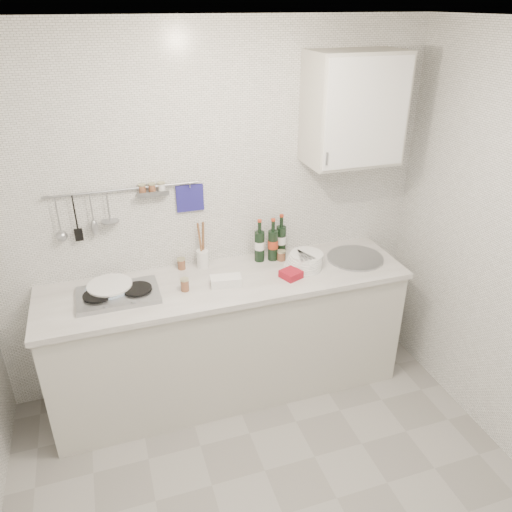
# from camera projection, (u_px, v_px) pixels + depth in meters

# --- Properties ---
(ceiling) EXTENTS (3.00, 3.00, 0.00)m
(ceiling) POSITION_uv_depth(u_px,v_px,m) (302.00, 23.00, 1.65)
(ceiling) COLOR silver
(ceiling) RESTS_ON back_wall
(back_wall) EXTENTS (3.00, 0.02, 2.50)m
(back_wall) POSITION_uv_depth(u_px,v_px,m) (214.00, 217.00, 3.40)
(back_wall) COLOR silver
(back_wall) RESTS_ON floor
(counter) EXTENTS (2.44, 0.64, 0.96)m
(counter) POSITION_uv_depth(u_px,v_px,m) (230.00, 339.00, 3.53)
(counter) COLOR beige
(counter) RESTS_ON floor
(wall_rail) EXTENTS (0.98, 0.09, 0.34)m
(wall_rail) POSITION_uv_depth(u_px,v_px,m) (122.00, 204.00, 3.13)
(wall_rail) COLOR #93969B
(wall_rail) RESTS_ON back_wall
(wall_cabinet) EXTENTS (0.60, 0.38, 0.70)m
(wall_cabinet) POSITION_uv_depth(u_px,v_px,m) (354.00, 109.00, 3.18)
(wall_cabinet) COLOR beige
(wall_cabinet) RESTS_ON back_wall
(plate_stack_hob) EXTENTS (0.31, 0.30, 0.06)m
(plate_stack_hob) POSITION_uv_depth(u_px,v_px,m) (108.00, 289.00, 3.14)
(plate_stack_hob) COLOR #5184B8
(plate_stack_hob) RESTS_ON counter
(plate_stack_sink) EXTENTS (0.28, 0.27, 0.10)m
(plate_stack_sink) POSITION_uv_depth(u_px,v_px,m) (305.00, 261.00, 3.44)
(plate_stack_sink) COLOR white
(plate_stack_sink) RESTS_ON counter
(wine_bottles) EXTENTS (0.25, 0.12, 0.31)m
(wine_bottles) POSITION_uv_depth(u_px,v_px,m) (271.00, 238.00, 3.50)
(wine_bottles) COLOR black
(wine_bottles) RESTS_ON counter
(butter_dish) EXTENTS (0.21, 0.13, 0.06)m
(butter_dish) POSITION_uv_depth(u_px,v_px,m) (226.00, 281.00, 3.22)
(butter_dish) COLOR white
(butter_dish) RESTS_ON counter
(strawberry_punnet) EXTENTS (0.16, 0.16, 0.05)m
(strawberry_punnet) POSITION_uv_depth(u_px,v_px,m) (291.00, 274.00, 3.31)
(strawberry_punnet) COLOR #A4121E
(strawberry_punnet) RESTS_ON counter
(utensil_crock) EXTENTS (0.08, 0.08, 0.34)m
(utensil_crock) POSITION_uv_depth(u_px,v_px,m) (203.00, 256.00, 3.42)
(utensil_crock) COLOR white
(utensil_crock) RESTS_ON counter
(jar_a) EXTENTS (0.06, 0.06, 0.08)m
(jar_a) POSITION_uv_depth(u_px,v_px,m) (181.00, 264.00, 3.41)
(jar_a) COLOR brown
(jar_a) RESTS_ON counter
(jar_b) EXTENTS (0.06, 0.06, 0.07)m
(jar_b) POSITION_uv_depth(u_px,v_px,m) (281.00, 255.00, 3.53)
(jar_b) COLOR brown
(jar_b) RESTS_ON counter
(jar_c) EXTENTS (0.06, 0.06, 0.08)m
(jar_c) POSITION_uv_depth(u_px,v_px,m) (302.00, 257.00, 3.49)
(jar_c) COLOR brown
(jar_c) RESTS_ON counter
(jar_d) EXTENTS (0.06, 0.06, 0.09)m
(jar_d) POSITION_uv_depth(u_px,v_px,m) (185.00, 285.00, 3.16)
(jar_d) COLOR brown
(jar_d) RESTS_ON counter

